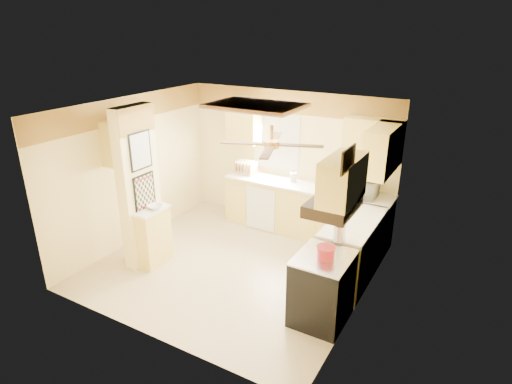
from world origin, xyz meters
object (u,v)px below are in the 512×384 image
Objects in this scene: stove at (322,288)px; kettle at (340,232)px; dutch_oven at (326,252)px; bowl at (155,207)px; microwave at (360,187)px.

kettle is (0.03, 0.45, 0.60)m from stove.
stove is at bearing 144.83° from dutch_oven.
bowl is 0.90× the size of kettle.
kettle reaches higher than dutch_oven.
microwave reaches higher than kettle.
kettle reaches higher than stove.
kettle is at bearing 100.58° from microwave.
bowl is at bearing -171.74° from kettle.
bowl is at bearing 41.09° from microwave.
dutch_oven is (2.80, -0.07, 0.03)m from bowl.
kettle is (0.00, 0.47, 0.06)m from dutch_oven.
dutch_oven is 0.48m from kettle.
microwave is 2.52× the size of bowl.
kettle reaches higher than bowl.
stove is at bearing 98.02° from microwave.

